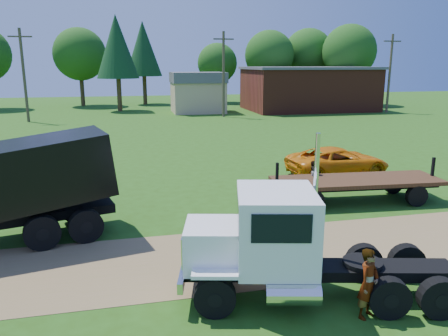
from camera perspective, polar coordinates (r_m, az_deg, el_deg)
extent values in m
plane|color=#264C10|center=(13.81, 7.64, -10.81)|extent=(140.00, 140.00, 0.00)
cube|color=olive|center=(13.81, 7.64, -10.79)|extent=(120.00, 4.20, 0.01)
cube|color=black|center=(11.28, 12.31, -12.87)|extent=(6.59, 2.32, 0.26)
cylinder|color=black|center=(10.34, -1.18, -16.52)|extent=(1.01, 0.52, 0.96)
cylinder|color=black|center=(10.34, -1.18, -16.52)|extent=(0.40, 0.39, 0.34)
cylinder|color=black|center=(12.00, -0.92, -12.04)|extent=(1.01, 0.52, 0.96)
cylinder|color=black|center=(12.00, -0.92, -12.04)|extent=(0.40, 0.39, 0.34)
cylinder|color=black|center=(10.96, 20.75, -15.60)|extent=(1.01, 0.52, 0.96)
cylinder|color=black|center=(10.96, 20.75, -15.60)|extent=(0.40, 0.39, 0.34)
cylinder|color=black|center=(12.54, 17.81, -11.55)|extent=(1.01, 0.52, 0.96)
cylinder|color=black|center=(12.54, 17.81, -11.55)|extent=(0.40, 0.39, 0.34)
cylinder|color=black|center=(11.39, 26.32, -15.01)|extent=(1.01, 0.52, 0.96)
cylinder|color=black|center=(11.39, 26.32, -15.01)|extent=(0.40, 0.39, 0.34)
cylinder|color=black|center=(12.92, 22.73, -11.22)|extent=(1.01, 0.52, 0.96)
cylinder|color=black|center=(12.92, 22.73, -11.22)|extent=(0.40, 0.39, 0.34)
cube|color=white|center=(10.78, -0.82, -9.98)|extent=(1.88, 1.81, 1.05)
cube|color=silver|center=(10.85, -5.06, -10.14)|extent=(0.37, 1.30, 0.88)
cube|color=silver|center=(11.11, -5.22, -13.04)|extent=(0.59, 1.99, 0.26)
cube|color=white|center=(10.68, 6.79, -7.78)|extent=(2.27, 2.47, 1.84)
cube|color=black|center=(10.48, 1.91, -5.81)|extent=(0.44, 1.72, 0.75)
cube|color=black|center=(9.55, 7.54, -7.87)|extent=(1.29, 0.34, 0.66)
cube|color=black|center=(11.54, 6.28, -4.05)|extent=(1.29, 0.34, 0.66)
cube|color=white|center=(10.07, -1.20, -13.71)|extent=(1.11, 0.62, 0.09)
cube|color=white|center=(11.77, -0.93, -9.54)|extent=(1.11, 0.62, 0.09)
cylinder|color=silver|center=(10.31, 8.98, -15.94)|extent=(1.32, 0.79, 0.53)
cylinder|color=silver|center=(11.20, 11.72, -5.75)|extent=(0.15, 0.15, 4.03)
cylinder|color=black|center=(11.46, 17.63, -11.68)|extent=(1.16, 1.16, 0.11)
cylinder|color=black|center=(14.77, -22.66, -7.81)|extent=(1.16, 0.62, 1.11)
cylinder|color=black|center=(14.77, -22.66, -7.81)|extent=(0.47, 0.46, 0.39)
cylinder|color=black|center=(16.77, -23.28, -5.37)|extent=(1.16, 0.62, 1.11)
cylinder|color=black|center=(16.77, -23.28, -5.37)|extent=(0.47, 0.46, 0.39)
cylinder|color=black|center=(14.89, -17.61, -7.21)|extent=(1.16, 0.62, 1.11)
cylinder|color=black|center=(14.89, -17.61, -7.21)|extent=(0.47, 0.46, 0.39)
cylinder|color=black|center=(16.88, -18.84, -4.86)|extent=(1.16, 0.62, 1.11)
cylinder|color=black|center=(16.88, -18.84, -4.86)|extent=(0.47, 0.46, 0.39)
cube|color=black|center=(15.31, -22.83, -0.37)|extent=(4.89, 3.44, 2.45)
imported|color=orange|center=(23.28, 14.64, 0.83)|extent=(5.49, 2.88, 1.47)
cube|color=#341B10|center=(18.97, 16.91, -1.58)|extent=(7.14, 2.61, 0.16)
cube|color=black|center=(19.03, 16.86, -2.21)|extent=(7.05, 1.39, 0.22)
cylinder|color=black|center=(17.46, 11.55, -4.19)|extent=(0.89, 0.33, 0.88)
cylinder|color=black|center=(19.12, 9.69, -2.56)|extent=(0.89, 0.33, 0.88)
cylinder|color=black|center=(19.37, 23.84, -3.33)|extent=(0.89, 0.33, 0.88)
cylinder|color=black|center=(20.88, 21.19, -1.93)|extent=(0.89, 0.33, 0.88)
cube|color=black|center=(17.68, 6.95, -0.69)|extent=(0.11, 0.11, 0.88)
cube|color=black|center=(20.56, 25.63, 0.06)|extent=(0.11, 0.11, 0.88)
imported|color=#999999|center=(10.67, 18.34, -14.13)|extent=(0.72, 0.65, 1.65)
imported|color=#999999|center=(19.26, 11.50, -1.39)|extent=(0.82, 0.66, 1.61)
cube|color=maroon|center=(56.54, 10.93, 10.01)|extent=(15.00, 10.00, 5.00)
cube|color=#535358|center=(56.45, 11.05, 12.70)|extent=(15.40, 10.40, 0.30)
cube|color=tan|center=(52.60, -3.43, 9.23)|extent=(6.00, 5.00, 3.60)
cube|color=#535358|center=(52.49, -3.46, 11.73)|extent=(6.20, 5.40, 1.20)
cylinder|color=#473D28|center=(47.74, -24.66, 10.87)|extent=(0.28, 0.28, 9.00)
cube|color=#473D28|center=(47.79, -25.11, 15.29)|extent=(2.20, 0.14, 0.14)
cylinder|color=#473D28|center=(47.95, -0.06, 12.07)|extent=(0.28, 0.28, 9.00)
cube|color=#473D28|center=(48.00, -0.07, 16.49)|extent=(2.20, 0.14, 0.14)
cylinder|color=#473D28|center=(55.85, 20.82, 11.41)|extent=(0.28, 0.28, 9.00)
cube|color=#473D28|center=(55.90, 21.14, 15.19)|extent=(2.20, 0.14, 0.14)
cylinder|color=#392B17|center=(64.10, -18.01, 9.42)|extent=(0.56, 0.56, 3.73)
sphere|color=#194611|center=(64.00, -18.35, 13.94)|extent=(7.04, 7.04, 7.04)
cylinder|color=#392B17|center=(64.25, -10.30, 9.99)|extent=(0.56, 0.56, 4.03)
cone|color=black|center=(64.18, -10.52, 15.08)|extent=(5.07, 5.07, 7.49)
cylinder|color=#392B17|center=(66.19, -0.88, 9.89)|extent=(0.56, 0.56, 3.10)
sphere|color=#194611|center=(66.06, -0.89, 13.53)|extent=(5.84, 5.84, 5.84)
cylinder|color=#392B17|center=(64.60, 5.83, 10.00)|extent=(0.56, 0.56, 3.70)
sphere|color=#194611|center=(64.50, 5.94, 14.46)|extent=(6.97, 6.97, 6.97)
cylinder|color=#392B17|center=(65.28, 15.72, 9.72)|extent=(0.56, 0.56, 3.95)
sphere|color=#194611|center=(65.19, 16.03, 14.42)|extent=(7.44, 7.44, 7.44)
cylinder|color=#392B17|center=(55.54, -13.51, 9.31)|extent=(0.56, 0.56, 4.00)
cone|color=black|center=(55.46, -13.84, 15.15)|extent=(5.03, 5.03, 7.43)
cylinder|color=#392B17|center=(68.61, 10.74, 10.11)|extent=(0.56, 0.56, 3.87)
sphere|color=#194611|center=(68.52, 10.94, 14.49)|extent=(7.29, 7.29, 7.29)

